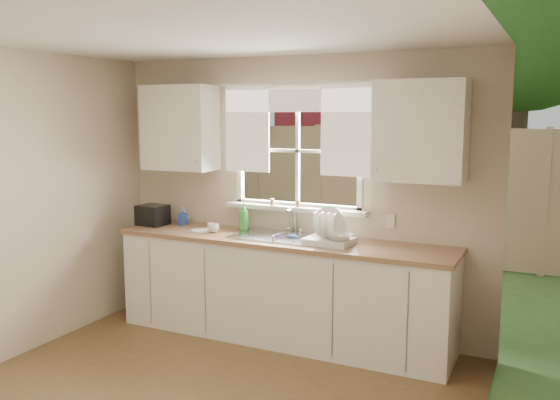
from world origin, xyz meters
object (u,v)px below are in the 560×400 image
at_px(dish_rack, 329,234).
at_px(cup, 213,228).
at_px(soap_bottle_a, 244,217).
at_px(black_appliance, 153,215).

distance_m(dish_rack, cup, 1.12).
bearing_deg(dish_rack, cup, -178.83).
bearing_deg(soap_bottle_a, black_appliance, 171.12).
xyz_separation_m(soap_bottle_a, black_appliance, (-0.94, -0.14, -0.03)).
relative_size(soap_bottle_a, cup, 2.47).
bearing_deg(black_appliance, cup, -2.42).
height_order(dish_rack, black_appliance, dish_rack).
relative_size(soap_bottle_a, black_appliance, 0.98).
relative_size(dish_rack, cup, 3.81).
distance_m(dish_rack, black_appliance, 1.86).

